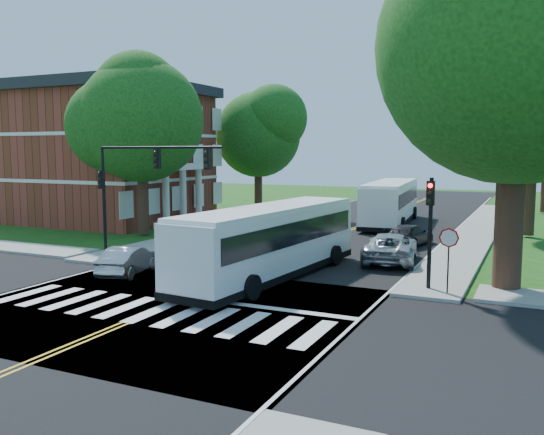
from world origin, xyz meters
The scene contains 23 objects.
ground centered at (0.00, 0.00, 0.00)m, with size 140.00×140.00×0.00m, color #1F4611.
road centered at (0.00, 18.00, 0.01)m, with size 14.00×96.00×0.01m, color black.
cross_road centered at (0.00, 0.00, 0.01)m, with size 60.00×12.00×0.01m, color black.
center_line centered at (0.00, 22.00, 0.01)m, with size 0.36×70.00×0.01m, color gold.
edge_line_w centered at (-6.80, 22.00, 0.01)m, with size 0.12×70.00×0.01m, color silver.
edge_line_e centered at (6.80, 22.00, 0.01)m, with size 0.12×70.00×0.01m, color silver.
crosswalk centered at (0.00, -0.50, 0.02)m, with size 12.60×3.00×0.01m, color silver.
stop_bar centered at (3.50, 1.60, 0.02)m, with size 6.60×0.40×0.01m, color silver.
sidewalk_nw centered at (-8.30, 25.00, 0.07)m, with size 2.60×40.00×0.15m, color gray.
sidewalk_ne centered at (8.30, 25.00, 0.07)m, with size 2.60×40.00×0.15m, color gray.
tree_ne_big centered at (11.00, 8.00, 9.62)m, with size 10.80×10.80×14.91m.
tree_west_near centered at (-11.50, 14.00, 7.53)m, with size 8.00×8.00×11.40m.
tree_west_far centered at (-11.00, 30.00, 7.00)m, with size 7.60×7.60×10.67m.
tree_east_mid centered at (11.50, 24.00, 7.86)m, with size 8.40×8.40×11.93m.
brick_building centered at (-21.95, 20.00, 5.42)m, with size 20.00×13.00×10.80m.
signal_nw centered at (-5.86, 6.43, 4.38)m, with size 7.15×0.46×5.66m.
signal_ne centered at (8.20, 6.44, 2.96)m, with size 0.30×0.46×4.40m.
stop_sign centered at (9.00, 5.98, 2.03)m, with size 0.76×0.08×2.53m.
bus_lead centered at (1.43, 6.11, 1.68)m, with size 3.75×12.39×3.16m.
bus_follow centered at (1.79, 26.91, 1.72)m, with size 3.87×12.72×3.24m.
hatchback centered at (-4.70, 4.01, 0.66)m, with size 1.38×3.94×1.30m, color #A3A5A9.
suv centered at (5.38, 11.88, 0.75)m, with size 2.45×5.31×1.48m, color #ADAFB4.
dark_sedan centered at (5.18, 17.42, 0.64)m, with size 1.76×4.32×1.25m, color black.
Camera 1 is at (12.03, -16.49, 5.59)m, focal length 38.00 mm.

